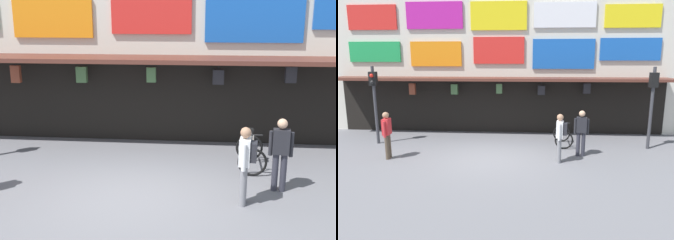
% 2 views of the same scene
% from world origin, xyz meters
% --- Properties ---
extents(ground_plane, '(80.00, 80.00, 0.00)m').
position_xyz_m(ground_plane, '(0.00, 0.00, 0.00)').
color(ground_plane, slate).
extents(shopfront, '(18.00, 2.60, 8.00)m').
position_xyz_m(shopfront, '(0.00, 4.57, 3.96)').
color(shopfront, beige).
rests_on(shopfront, ground).
extents(bicycle_parked, '(0.75, 1.18, 1.05)m').
position_xyz_m(bicycle_parked, '(2.81, 1.87, 0.39)').
color(bicycle_parked, black).
rests_on(bicycle_parked, ground).
extents(pedestrian_in_red, '(0.40, 0.52, 1.68)m').
position_xyz_m(pedestrian_in_red, '(2.47, -0.23, 0.98)').
color(pedestrian_in_red, gray).
rests_on(pedestrian_in_red, ground).
extents(pedestrian_in_green, '(0.53, 0.39, 1.68)m').
position_xyz_m(pedestrian_in_green, '(3.30, 0.54, 0.98)').
color(pedestrian_in_green, '#2D2D38').
rests_on(pedestrian_in_green, ground).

